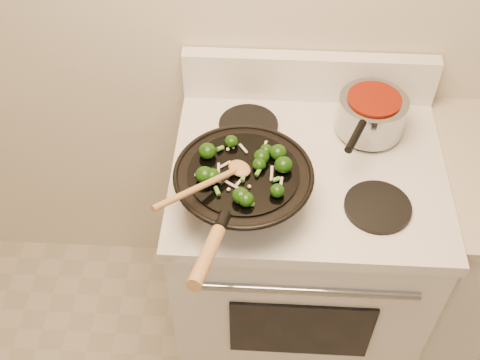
{
  "coord_description": "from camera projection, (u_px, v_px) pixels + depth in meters",
  "views": [
    {
      "loc": [
        -0.22,
        -0.01,
        2.17
      ],
      "look_at": [
        -0.28,
        1.02,
        1.02
      ],
      "focal_mm": 45.0,
      "sensor_mm": 36.0,
      "label": 1
    }
  ],
  "objects": [
    {
      "name": "wooden_spoon",
      "position": [
        216.0,
        179.0,
        1.48
      ],
      "size": [
        0.23,
        0.24,
        0.07
      ],
      "color": "#AB7943",
      "rests_on": "wok"
    },
    {
      "name": "stove",
      "position": [
        298.0,
        254.0,
        2.06
      ],
      "size": [
        0.78,
        0.67,
        1.08
      ],
      "color": "white",
      "rests_on": "ground"
    },
    {
      "name": "saucepan",
      "position": [
        371.0,
        114.0,
        1.76
      ],
      "size": [
        0.2,
        0.31,
        0.12
      ],
      "color": "#93969B",
      "rests_on": "stove"
    },
    {
      "name": "wok",
      "position": [
        243.0,
        186.0,
        1.57
      ],
      "size": [
        0.36,
        0.6,
        0.23
      ],
      "color": "black",
      "rests_on": "stove"
    },
    {
      "name": "stirfry",
      "position": [
        245.0,
        168.0,
        1.52
      ],
      "size": [
        0.25,
        0.25,
        0.04
      ],
      "color": "#123608",
      "rests_on": "wok"
    }
  ]
}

